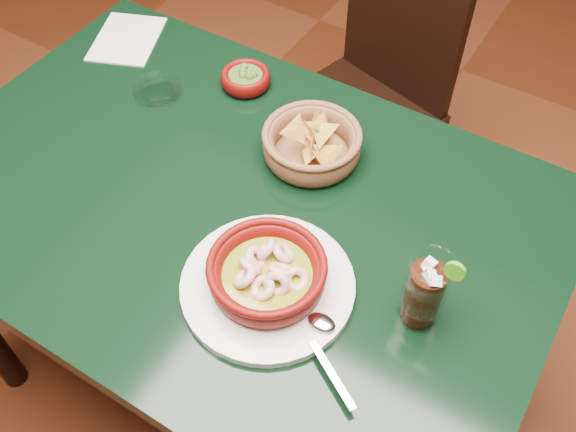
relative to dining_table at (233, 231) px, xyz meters
The scene contains 9 objects.
ground 0.65m from the dining_table, ahead, with size 7.00×7.00×0.00m, color #471C0C.
dining_table is the anchor object (origin of this frame).
dining_chair 0.73m from the dining_table, 93.36° to the left, with size 0.48×0.48×0.85m.
shrimp_plate 0.25m from the dining_table, 37.27° to the right, with size 0.37×0.29×0.08m.
chip_basket 0.23m from the dining_table, 66.45° to the left, with size 0.22×0.22×0.12m.
guacamole_ramekin 0.34m from the dining_table, 118.32° to the left, with size 0.12×0.12×0.04m.
cola_drink 0.44m from the dining_table, ahead, with size 0.14×0.14×0.17m.
glass_ashtray 0.36m from the dining_table, 151.42° to the left, with size 0.11×0.11×0.03m.
paper_menu 0.56m from the dining_table, 150.22° to the left, with size 0.20×0.23×0.00m.
Camera 1 is at (0.50, -0.60, 1.65)m, focal length 40.00 mm.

